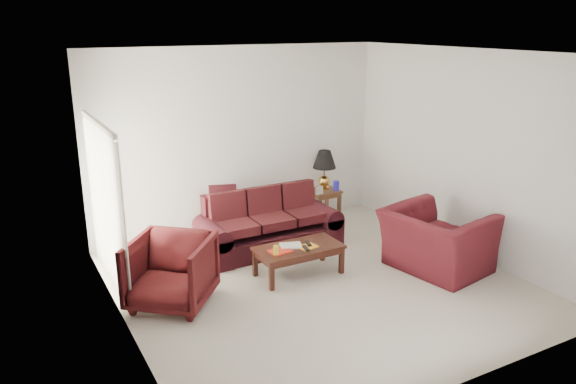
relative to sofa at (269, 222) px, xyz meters
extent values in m
plane|color=beige|center=(0.04, -1.37, -0.44)|extent=(5.00, 5.00, 0.00)
cube|color=silver|center=(-2.38, -0.07, 0.64)|extent=(0.10, 2.00, 2.16)
cube|color=black|center=(-0.47, 0.67, 0.26)|extent=(0.46, 0.32, 0.44)
cube|color=silver|center=(1.25, 0.59, 0.16)|extent=(0.14, 0.07, 0.13)
cylinder|color=#241BB2|center=(1.63, 0.65, 0.18)|extent=(0.11, 0.11, 0.17)
cube|color=silver|center=(1.35, 0.95, 0.17)|extent=(0.15, 0.17, 0.05)
imported|color=#3C0D0F|center=(-1.84, -0.99, -0.01)|extent=(1.33, 1.33, 0.87)
imported|color=#4A1118|center=(1.71, -1.77, -0.01)|extent=(1.37, 1.51, 0.86)
cube|color=red|center=(-0.36, -1.04, -0.02)|extent=(0.31, 0.25, 0.02)
cube|color=silver|center=(-0.14, -0.93, -0.02)|extent=(0.35, 0.30, 0.02)
cube|color=#F8A41D|center=(0.04, -1.08, -0.02)|extent=(0.28, 0.23, 0.01)
cube|color=black|center=(-0.04, -1.15, 0.00)|extent=(0.09, 0.19, 0.02)
cube|color=black|center=(0.08, -1.03, 0.00)|extent=(0.10, 0.18, 0.02)
cylinder|color=gold|center=(-0.46, -1.11, 0.04)|extent=(0.10, 0.10, 0.13)
camera|label=1|loc=(-3.58, -7.14, 2.92)|focal=35.00mm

